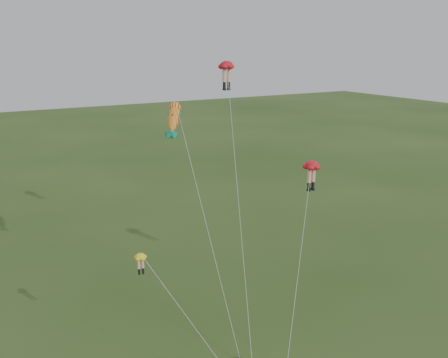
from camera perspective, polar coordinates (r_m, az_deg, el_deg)
ground at (r=38.39m, az=2.14°, el=-19.49°), size 300.00×300.00×0.00m
legs_kite_red_high at (r=44.35m, az=0.33°, el=12.23°), size 6.87×14.84×20.39m
legs_kite_red_mid at (r=41.18m, az=9.96°, el=1.05°), size 8.59×8.39×12.65m
legs_kite_yellow at (r=32.24m, az=-8.70°, el=-9.99°), size 5.24×6.07×9.13m
fish_kite at (r=37.19m, az=-5.72°, el=6.91°), size 2.50×9.01×17.91m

